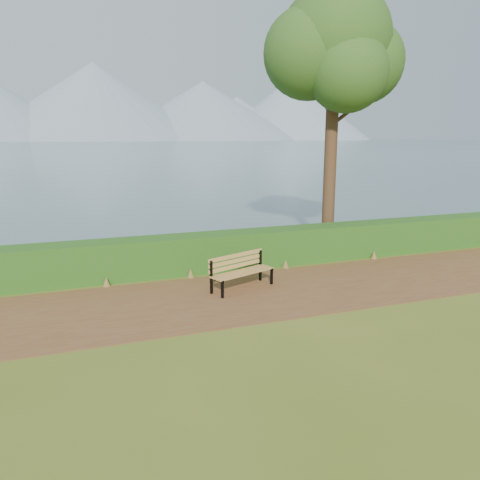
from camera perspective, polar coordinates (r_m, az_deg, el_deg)
name	(u,v)px	position (r m, az deg, el deg)	size (l,w,h in m)	color
ground	(260,298)	(10.65, 2.49, -7.09)	(140.00, 140.00, 0.00)	#4F601B
path	(255,294)	(10.91, 1.88, -6.57)	(40.00, 3.40, 0.01)	brown
hedge	(225,251)	(12.85, -1.90, -1.32)	(32.00, 0.85, 1.00)	#1C4513
water	(75,143)	(269.32, -19.46, 11.10)	(700.00, 510.00, 0.00)	#496775
mountains	(57,105)	(416.05, -21.37, 15.06)	(585.00, 190.00, 70.00)	gray
bench	(240,269)	(11.17, 0.01, -3.56)	(1.72, 1.04, 0.83)	black
tree	(335,47)	(15.03, 11.47, 22.02)	(4.26, 3.60, 8.22)	#382416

